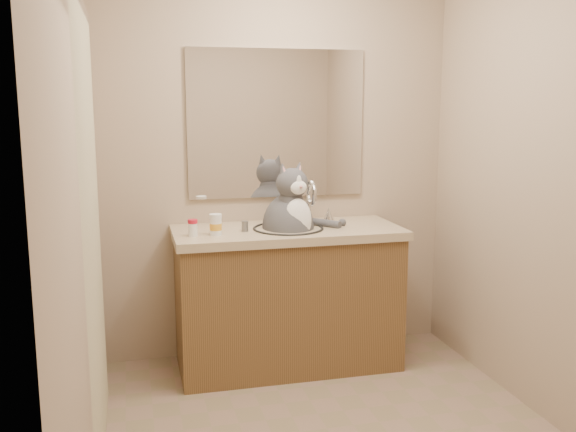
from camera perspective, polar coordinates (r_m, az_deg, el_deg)
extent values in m
cube|color=tan|center=(4.00, -1.05, 4.62)|extent=(2.20, 0.01, 2.40)
cube|color=tan|center=(1.68, 18.52, -3.62)|extent=(2.20, 0.01, 2.40)
cube|color=tan|center=(2.67, -18.42, 1.31)|extent=(0.01, 2.50, 2.40)
cube|color=tan|center=(3.32, 23.09, 2.68)|extent=(0.01, 2.50, 2.40)
cube|color=brown|center=(3.89, -0.05, -7.60)|extent=(1.30, 0.55, 0.80)
cube|color=tan|center=(3.78, -0.05, -1.46)|extent=(1.34, 0.59, 0.05)
torus|color=black|center=(3.76, 0.02, -1.11)|extent=(0.42, 0.42, 0.02)
ellipsoid|color=white|center=(3.77, 0.02, -2.26)|extent=(0.40, 0.40, 0.15)
cylinder|color=silver|center=(3.94, 1.82, 0.87)|extent=(0.03, 0.03, 0.18)
torus|color=silver|center=(3.87, 2.09, 2.03)|extent=(0.03, 0.16, 0.16)
cone|color=silver|center=(3.99, 3.62, 0.23)|extent=(0.06, 0.06, 0.08)
cube|color=white|center=(3.97, -1.00, 8.19)|extent=(1.10, 0.02, 0.90)
cube|color=beige|center=(2.80, -16.92, -2.38)|extent=(0.01, 1.20, 1.90)
cylinder|color=silver|center=(2.76, -18.00, 17.68)|extent=(0.02, 1.30, 0.02)
ellipsoid|color=#4D4D52|center=(3.79, 0.01, -1.10)|extent=(0.38, 0.40, 0.41)
ellipsoid|color=white|center=(3.68, 0.85, -0.43)|extent=(0.18, 0.13, 0.26)
ellipsoid|color=#4D4D52|center=(3.70, 0.37, 2.92)|extent=(0.22, 0.21, 0.18)
ellipsoid|color=white|center=(3.64, 0.94, 2.55)|extent=(0.11, 0.07, 0.08)
sphere|color=#D88C8C|center=(3.62, 1.17, 2.61)|extent=(0.02, 0.02, 0.02)
cone|color=#4D4D52|center=(3.68, -0.45, 4.19)|extent=(0.09, 0.08, 0.09)
cone|color=#4D4D52|center=(3.73, 0.96, 4.27)|extent=(0.09, 0.08, 0.09)
cylinder|color=#4D4D52|center=(3.85, 2.90, -0.59)|extent=(0.21, 0.24, 0.05)
cylinder|color=white|center=(3.58, -8.46, -1.22)|extent=(0.06, 0.06, 0.07)
cylinder|color=red|center=(3.57, -8.48, -0.48)|extent=(0.06, 0.06, 0.02)
cylinder|color=white|center=(3.60, -6.45, -0.95)|extent=(0.08, 0.08, 0.09)
cylinder|color=gold|center=(3.60, -6.45, -0.95)|extent=(0.09, 0.09, 0.04)
cylinder|color=white|center=(3.58, -6.46, -0.02)|extent=(0.09, 0.09, 0.02)
cylinder|color=slate|center=(3.68, -3.85, -0.91)|extent=(0.04, 0.04, 0.06)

